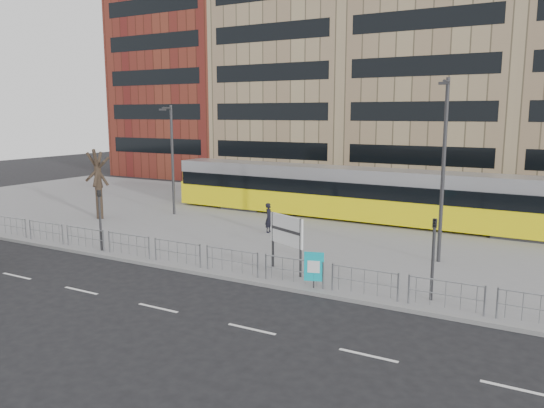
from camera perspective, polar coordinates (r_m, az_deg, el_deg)
The scene contains 15 objects.
ground at distance 24.31m, azimuth -9.54°, elevation -7.23°, with size 120.00×120.00×0.00m, color black.
plaza at distance 34.20m, azimuth 3.00°, elevation -2.03°, with size 64.00×24.00×0.15m, color gray.
kerb at distance 24.33m, azimuth -9.48°, elevation -7.03°, with size 64.00×0.25×0.17m, color gray.
building_row at distance 54.34m, azimuth 15.38°, elevation 15.60°, with size 70.40×18.40×31.20m.
pedestrian_barrier at distance 23.29m, azimuth -4.96°, elevation -5.37°, with size 32.07×0.07×1.10m.
road_markings at distance 20.82m, azimuth -14.28°, elevation -10.31°, with size 62.00×0.12×0.01m, color white.
tram at distance 34.77m, azimuth 10.25°, elevation 0.99°, with size 28.76×3.41×3.38m.
station_sign at distance 23.11m, azimuth 1.56°, elevation -3.12°, with size 2.02×0.99×2.52m.
ad_panel at distance 21.22m, azimuth 4.53°, elevation -6.79°, with size 0.77×0.29×1.47m.
pedestrian at distance 30.93m, azimuth -0.33°, elevation -1.49°, with size 0.63×0.42×1.73m, color black.
traffic_light_west at distance 28.03m, azimuth -18.04°, elevation -0.84°, with size 0.22×0.25×3.10m.
traffic_light_east at distance 20.42m, azimuth 16.98°, elevation -4.61°, with size 0.17×0.21×3.10m.
lamp_post_west at distance 36.74m, azimuth -10.73°, elevation 5.18°, with size 0.45×1.04×7.43m.
lamp_post_east at distance 25.41m, azimuth 17.95°, elevation 4.12°, with size 0.45×1.04×8.46m.
bare_tree at distance 36.39m, azimuth -18.38°, elevation 5.83°, with size 4.22×4.22×6.65m.
Camera 1 is at (14.56, -18.16, 7.03)m, focal length 35.00 mm.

